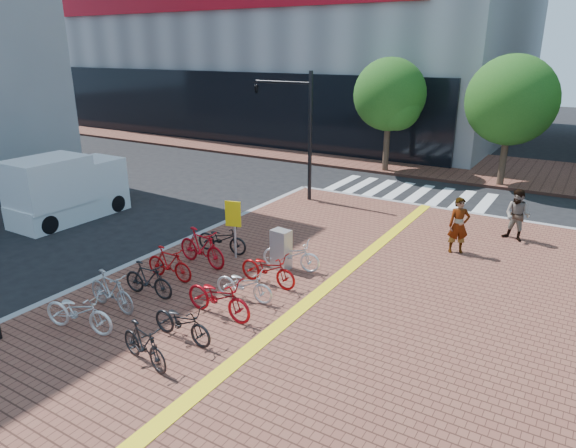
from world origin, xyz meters
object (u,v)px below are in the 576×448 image
Objects in this scene: bike_3 at (169,263)px; bike_10 at (268,269)px; bike_4 at (202,247)px; bike_5 at (222,239)px; bike_9 at (244,284)px; utility_box at (281,249)px; traffic_light_pole at (285,111)px; bike_0 at (79,311)px; yellow_sign at (234,219)px; box_truck at (66,190)px; pedestrian_b at (517,215)px; pedestrian_a at (459,225)px; bike_2 at (148,279)px; bike_8 at (218,297)px; bike_11 at (291,255)px; bike_1 at (111,291)px; bike_7 at (182,322)px; bike_6 at (144,344)px.

bike_3 is 2.89m from bike_10.
bike_5 is at bearing 13.08° from bike_4.
utility_box reaches higher than bike_9.
bike_9 is 1.10m from bike_10.
bike_10 is 0.33× the size of traffic_light_pole.
bike_0 is at bearing -110.79° from utility_box.
bike_10 is 0.97× the size of yellow_sign.
bike_4 is at bearing -7.65° from box_truck.
bike_5 is 10.15m from pedestrian_b.
pedestrian_a reaches higher than bike_9.
bike_10 is 0.41× the size of box_truck.
bike_10 is at bearing -85.27° from bike_4.
bike_4 is (-0.15, 2.36, 0.10)m from bike_2.
utility_box is 10.04m from box_truck.
bike_5 is at bearing 39.46° from bike_8.
pedestrian_b is 0.96× the size of yellow_sign.
bike_4 is 1.16m from bike_5.
bike_11 is 8.91m from traffic_light_pole.
bike_8 is at bearing -59.08° from yellow_sign.
pedestrian_a reaches higher than bike_4.
bike_3 is (-0.03, 2.11, -0.03)m from bike_1.
traffic_light_pole reaches higher than bike_4.
bike_1 is 10.78m from pedestrian_a.
traffic_light_pole is (-4.20, 7.00, 3.18)m from utility_box.
bike_3 is at bearing 121.18° from bike_11.
bike_8 is 10.81m from box_truck.
bike_8 is (2.37, 2.27, 0.02)m from bike_0.
bike_0 is 2.55m from bike_7.
bike_7 is 0.95× the size of bike_11.
bike_4 is 1.09× the size of bike_5.
bike_2 is 0.93× the size of bike_7.
bike_1 is 5.03m from utility_box.
traffic_light_pole is (-2.07, 12.59, 3.29)m from bike_0.
bike_2 is at bearing 110.93° from bike_9.
bike_11 is 8.23m from pedestrian_b.
bike_6 is at bearing -178.47° from bike_8.
bike_9 is 10.82m from traffic_light_pole.
bike_7 is 4.63m from utility_box.
traffic_light_pole is at bearing 25.50° from bike_8.
bike_2 is 2.58m from bike_7.
pedestrian_b is (1.45, 2.20, -0.02)m from pedestrian_a.
bike_1 reaches higher than bike_10.
traffic_light_pole reaches higher than pedestrian_a.
utility_box is at bearing 6.48° from bike_8.
bike_10 is 0.99× the size of pedestrian_a.
bike_3 is at bearing -178.80° from bike_4.
bike_11 is at bearing -114.83° from pedestrian_b.
bike_6 is at bearing -141.53° from pedestrian_a.
bike_6 is 0.29× the size of traffic_light_pole.
bike_3 is 1.33× the size of utility_box.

